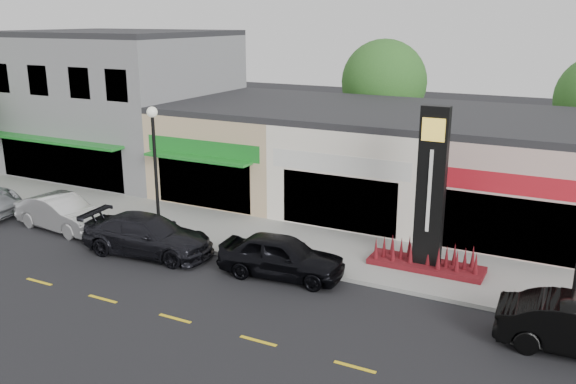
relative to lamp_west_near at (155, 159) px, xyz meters
name	(u,v)px	position (x,y,z in m)	size (l,w,h in m)	color
ground	(303,300)	(8.00, -2.50, -3.48)	(120.00, 120.00, 0.00)	black
sidewalk	(351,254)	(8.00, 1.85, -3.40)	(52.00, 4.30, 0.15)	gray
curb	(328,275)	(8.00, -0.40, -3.40)	(52.00, 0.20, 0.15)	gray
building_grey_2story	(119,101)	(-10.00, 8.98, 0.67)	(12.00, 10.95, 8.30)	slate
shop_beige	(255,144)	(-0.50, 8.96, -1.08)	(7.00, 10.85, 4.80)	tan
shop_cream	(377,157)	(6.50, 8.97, -1.08)	(7.00, 10.01, 4.80)	silver
shop_pink_w	(528,173)	(13.50, 8.97, -1.08)	(7.00, 10.01, 4.80)	#CFA69D
tree_rear_west	(384,82)	(4.00, 17.00, 1.74)	(5.20, 5.20, 7.83)	#382619
lamp_west_near	(155,159)	(0.00, 0.00, 0.00)	(0.44, 0.44, 5.47)	black
pylon_sign	(429,213)	(11.00, 1.70, -1.20)	(4.20, 1.30, 6.00)	#4E0D17
car_white_van	(62,213)	(-4.56, -1.03, -2.71)	(4.63, 1.61, 1.53)	silver
car_dark_sedan	(148,235)	(0.74, -1.59, -2.70)	(5.38, 2.19, 1.56)	black
car_black_sedan	(281,256)	(6.44, -1.10, -2.69)	(4.60, 1.85, 1.57)	black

